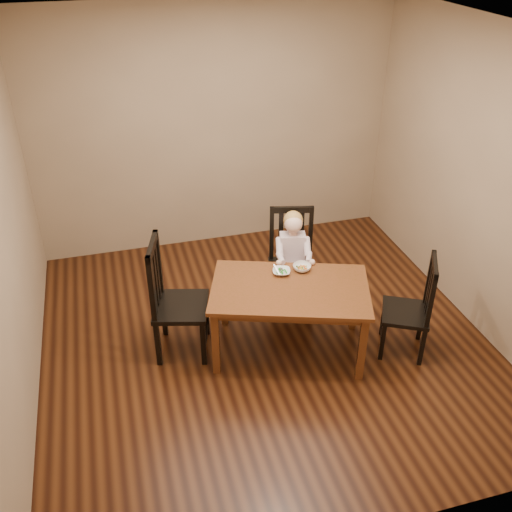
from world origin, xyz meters
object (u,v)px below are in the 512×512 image
object	(u,v)px
chair_left	(174,301)
bowl_veg	(302,268)
toddler	(292,252)
bowl_peas	(281,272)
dining_table	(290,295)
chair_child	(291,261)
chair_right	(412,309)

from	to	relation	value
chair_left	bowl_veg	distance (m)	1.16
toddler	bowl_peas	world-z (taller)	toddler
dining_table	bowl_peas	distance (m)	0.25
chair_child	bowl_peas	bearing A→B (deg)	74.27
chair_child	bowl_veg	world-z (taller)	chair_child
bowl_peas	chair_left	bearing A→B (deg)	177.55
chair_left	chair_right	world-z (taller)	chair_left
chair_left	bowl_veg	world-z (taller)	chair_left
chair_left	dining_table	bearing A→B (deg)	89.32
bowl_peas	bowl_veg	size ratio (longest dim) A/B	0.96
chair_child	dining_table	bearing A→B (deg)	83.57
chair_left	bowl_peas	distance (m)	0.97
dining_table	bowl_veg	size ratio (longest dim) A/B	9.43
dining_table	chair_left	distance (m)	1.00
chair_left	chair_right	xyz separation A→B (m)	(1.98, -0.57, -0.07)
chair_left	chair_right	bearing A→B (deg)	88.96
chair_child	bowl_peas	size ratio (longest dim) A/B	6.52
chair_child	bowl_veg	xyz separation A→B (m)	(-0.06, -0.44, 0.21)
dining_table	chair_child	xyz separation A→B (m)	(0.24, 0.67, -0.11)
dining_table	chair_right	xyz separation A→B (m)	(1.02, -0.30, -0.14)
chair_left	bowl_peas	world-z (taller)	chair_left
dining_table	toddler	size ratio (longest dim) A/B	2.79
chair_right	toddler	world-z (taller)	chair_right
toddler	bowl_peas	bearing A→B (deg)	72.53
dining_table	toddler	distance (m)	0.66
dining_table	bowl_peas	bearing A→B (deg)	91.22
dining_table	toddler	xyz separation A→B (m)	(0.23, 0.62, 0.04)
toddler	bowl_veg	distance (m)	0.40
toddler	bowl_peas	distance (m)	0.46
chair_right	chair_child	bearing A→B (deg)	66.44
chair_right	bowl_veg	distance (m)	1.02
chair_child	bowl_veg	distance (m)	0.49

